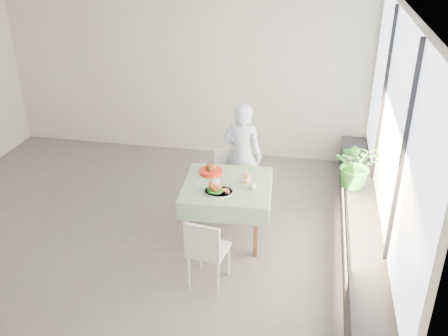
% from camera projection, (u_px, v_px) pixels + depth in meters
% --- Properties ---
extents(floor, '(6.00, 6.00, 0.00)m').
position_uv_depth(floor, '(138.00, 226.00, 6.52)').
color(floor, '#595654').
rests_on(floor, ground).
extents(ceiling, '(6.00, 6.00, 0.00)m').
position_uv_depth(ceiling, '(118.00, 3.00, 5.27)').
color(ceiling, white).
rests_on(ceiling, ground).
extents(wall_back, '(6.00, 0.02, 2.80)m').
position_uv_depth(wall_back, '(184.00, 70.00, 8.09)').
color(wall_back, beige).
rests_on(wall_back, ground).
extents(wall_front, '(6.00, 0.02, 2.80)m').
position_uv_depth(wall_front, '(9.00, 248.00, 3.70)').
color(wall_front, beige).
rests_on(wall_front, ground).
extents(wall_right, '(0.02, 5.00, 2.80)m').
position_uv_depth(wall_right, '(393.00, 146.00, 5.38)').
color(wall_right, beige).
rests_on(wall_right, ground).
extents(window_pane, '(0.01, 4.80, 2.18)m').
position_uv_depth(window_pane, '(393.00, 124.00, 5.28)').
color(window_pane, '#D1E0F9').
rests_on(window_pane, ground).
extents(window_ledge, '(0.40, 4.80, 0.50)m').
position_uv_depth(window_ledge, '(361.00, 233.00, 5.93)').
color(window_ledge, black).
rests_on(window_ledge, ground).
extents(cafe_table, '(1.10, 1.10, 0.74)m').
position_uv_depth(cafe_table, '(227.00, 204.00, 6.12)').
color(cafe_table, brown).
rests_on(cafe_table, ground).
extents(chair_far, '(0.47, 0.47, 0.79)m').
position_uv_depth(chair_far, '(229.00, 188.00, 6.93)').
color(chair_far, white).
rests_on(chair_far, ground).
extents(chair_near, '(0.45, 0.45, 0.83)m').
position_uv_depth(chair_near, '(208.00, 263.00, 5.40)').
color(chair_near, white).
rests_on(chair_near, ground).
extents(diner, '(0.59, 0.42, 1.49)m').
position_uv_depth(diner, '(242.00, 156.00, 6.70)').
color(diner, '#99C7F5').
rests_on(diner, ground).
extents(main_dish, '(0.34, 0.34, 0.18)m').
position_uv_depth(main_dish, '(217.00, 188.00, 5.78)').
color(main_dish, white).
rests_on(main_dish, cafe_table).
extents(juice_cup_orange, '(0.10, 0.10, 0.27)m').
position_uv_depth(juice_cup_orange, '(247.00, 178.00, 6.00)').
color(juice_cup_orange, white).
rests_on(juice_cup_orange, cafe_table).
extents(juice_cup_lemonade, '(0.09, 0.09, 0.24)m').
position_uv_depth(juice_cup_lemonade, '(253.00, 185.00, 5.84)').
color(juice_cup_lemonade, white).
rests_on(juice_cup_lemonade, cafe_table).
extents(second_dish, '(0.29, 0.29, 0.14)m').
position_uv_depth(second_dish, '(211.00, 170.00, 6.23)').
color(second_dish, red).
rests_on(second_dish, cafe_table).
extents(potted_plant, '(0.61, 0.54, 0.64)m').
position_uv_depth(potted_plant, '(357.00, 164.00, 6.30)').
color(potted_plant, '#307627').
rests_on(potted_plant, window_ledge).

